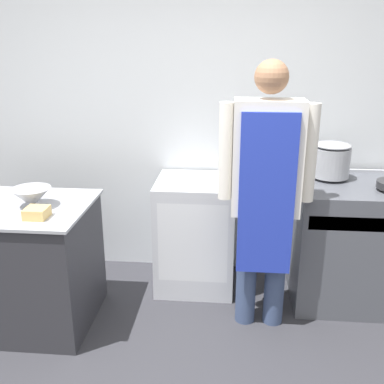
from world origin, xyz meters
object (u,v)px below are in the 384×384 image
(stove, at_px, (355,242))
(stock_pot, at_px, (332,159))
(plastic_tub, at_px, (37,213))
(person_cook, at_px, (266,184))
(mixing_bowl, at_px, (32,197))
(fridge_unit, at_px, (195,234))

(stove, xyz_separation_m, stock_pot, (-0.21, 0.13, 0.61))
(stock_pot, bearing_deg, plastic_tub, -156.60)
(person_cook, bearing_deg, plastic_tub, -167.55)
(person_cook, xyz_separation_m, mixing_bowl, (-1.53, -0.12, -0.10))
(person_cook, bearing_deg, mixing_bowl, -175.34)
(stove, height_order, fridge_unit, stove)
(stove, xyz_separation_m, person_cook, (-0.73, -0.40, 0.57))
(person_cook, height_order, stock_pot, person_cook)
(person_cook, distance_m, plastic_tub, 1.46)
(mixing_bowl, xyz_separation_m, plastic_tub, (0.11, -0.19, -0.03))
(stove, distance_m, fridge_unit, 1.23)
(plastic_tub, relative_size, stock_pot, 0.50)
(fridge_unit, distance_m, person_cook, 0.91)
(stove, bearing_deg, person_cook, -151.21)
(mixing_bowl, bearing_deg, plastic_tub, -59.36)
(mixing_bowl, xyz_separation_m, stock_pot, (2.05, 0.65, 0.14))
(stove, bearing_deg, mixing_bowl, -166.94)
(stove, height_order, mixing_bowl, mixing_bowl)
(mixing_bowl, bearing_deg, fridge_unit, 30.79)
(person_cook, xyz_separation_m, plastic_tub, (-1.42, -0.31, -0.13))
(person_cook, relative_size, plastic_tub, 13.38)
(stock_pot, bearing_deg, fridge_unit, -178.06)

